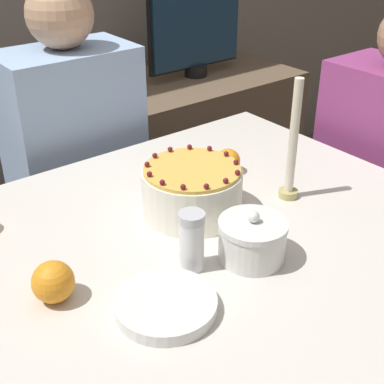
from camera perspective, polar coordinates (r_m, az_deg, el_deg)
The scene contains 12 objects.
dining_table at distance 1.23m, azimuth 0.25°, elevation -9.68°, with size 1.22×0.98×0.76m.
cake at distance 1.22m, azimuth 0.00°, elevation 0.16°, with size 0.23×0.23×0.13m.
sugar_bowl at distance 1.08m, azimuth 6.44°, elevation -5.09°, with size 0.14×0.14×0.11m.
sugar_shaker at distance 1.03m, azimuth -0.03°, elevation -5.22°, with size 0.05×0.05×0.13m.
plate_stack at distance 0.97m, azimuth -2.82°, elevation -11.93°, with size 0.18×0.18×0.02m.
candle at distance 1.28m, azimuth 10.53°, elevation 4.36°, with size 0.05×0.05×0.30m.
orange_fruit_1 at distance 1.01m, azimuth -14.65°, elevation -9.19°, with size 0.08×0.08×0.08m.
orange_fruit_2 at distance 1.41m, azimuth 3.86°, elevation 3.34°, with size 0.06×0.06×0.06m.
person_man_blue_shirt at distance 1.82m, azimuth -11.75°, elevation -0.64°, with size 0.40×0.34×1.21m.
person_woman_floral at distance 1.86m, azimuth 19.07°, elevation -1.97°, with size 0.34×0.40×1.16m.
side_cabinet at distance 2.56m, azimuth 0.38°, elevation 4.77°, with size 0.88×0.55×0.70m.
tv_monitor at distance 2.39m, azimuth 0.38°, elevation 16.65°, with size 0.48×0.10×0.36m.
Camera 1 is at (-0.59, -0.75, 1.41)m, focal length 50.00 mm.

